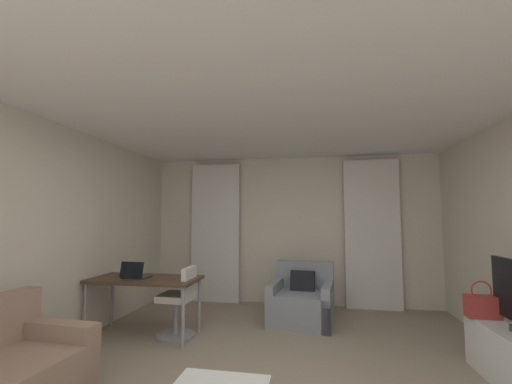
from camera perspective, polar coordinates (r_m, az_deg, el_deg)
The scene contains 10 objects.
wall_window at distance 5.73m, azimuth 6.35°, elevation -6.78°, with size 5.12×0.06×2.60m.
wall_left at distance 3.96m, azimuth -37.45°, elevation -6.76°, with size 0.06×6.12×2.60m.
ceiling at distance 2.93m, azimuth 2.01°, elevation 17.78°, with size 5.12×6.12×0.06m, color white.
curtain_left_panel at distance 5.86m, azimuth -7.38°, elevation -7.21°, with size 0.90×0.06×2.50m.
curtain_right_panel at distance 5.68m, azimuth 20.36°, elevation -7.03°, with size 0.90×0.06×2.50m.
armchair at distance 4.89m, azimuth 8.31°, elevation -19.17°, with size 0.97×0.92×0.83m.
desk at distance 4.49m, azimuth -19.49°, elevation -15.22°, with size 1.39×0.64×0.73m.
desk_chair at distance 4.36m, azimuth -13.81°, elevation -19.40°, with size 0.48×0.48×0.88m.
laptop at distance 4.49m, azimuth -21.12°, elevation -13.81°, with size 0.33×0.26×0.22m.
handbag_primary at distance 4.07m, azimuth 35.84°, elevation -16.39°, with size 0.30×0.14×0.37m.
Camera 1 is at (0.38, -2.68, 1.51)m, focal length 22.03 mm.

